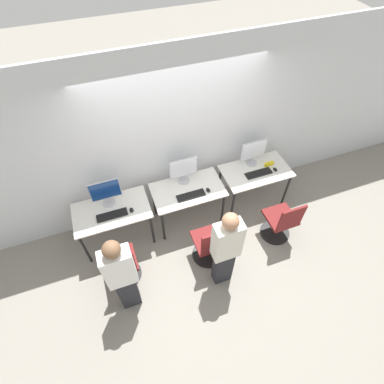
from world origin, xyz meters
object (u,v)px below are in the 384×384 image
object	(u,v)px
office_chair_left	(122,266)
office_chair_right	(281,222)
mouse_center	(208,190)
keyboard_left	(112,215)
person_left	(122,275)
monitor_left	(106,192)
keyboard_right	(259,173)
mouse_left	(132,210)
monitor_right	(253,152)
monitor_center	(183,170)
keyboard_center	(191,196)
mouse_right	(275,169)
office_chair_center	(210,245)
person_center	(226,249)

from	to	relation	value
office_chair_left	office_chair_right	xyz separation A→B (m)	(2.49, -0.11, 0.00)
mouse_center	office_chair_right	size ratio (longest dim) A/B	0.10
keyboard_left	person_left	xyz separation A→B (m)	(-0.04, -1.00, 0.09)
monitor_left	keyboard_right	distance (m)	2.40
mouse_left	monitor_right	bearing A→B (deg)	8.08
monitor_center	keyboard_center	size ratio (longest dim) A/B	1.04
monitor_center	mouse_center	size ratio (longest dim) A/B	5.11
mouse_center	monitor_right	xyz separation A→B (m)	(0.90, 0.32, 0.23)
office_chair_left	person_left	distance (m)	0.60
mouse_left	monitor_right	world-z (taller)	monitor_right
mouse_left	mouse_right	world-z (taller)	same
mouse_left	keyboard_right	bearing A→B (deg)	0.91
mouse_right	office_chair_right	bearing A→B (deg)	-107.30
monitor_left	office_chair_right	size ratio (longest dim) A/B	0.51
monitor_center	keyboard_center	distance (m)	0.41
mouse_left	office_chair_center	bearing A→B (deg)	-37.26
mouse_center	office_chair_right	bearing A→B (deg)	-36.23
monitor_left	office_chair_left	bearing A→B (deg)	-93.46
keyboard_center	person_center	bearing A→B (deg)	-84.75
monitor_left	keyboard_center	bearing A→B (deg)	-13.76
mouse_left	monitor_left	bearing A→B (deg)	137.39
monitor_left	person_left	distance (m)	1.25
keyboard_left	office_chair_right	bearing A→B (deg)	-16.97
mouse_center	office_chair_center	size ratio (longest dim) A/B	0.10
person_center	keyboard_center	bearing A→B (deg)	95.25
monitor_center	person_left	bearing A→B (deg)	-133.73
person_center	monitor_center	bearing A→B (deg)	94.00
monitor_right	office_chair_right	world-z (taller)	monitor_right
keyboard_center	mouse_right	distance (m)	1.48
keyboard_left	keyboard_center	world-z (taller)	same
keyboard_right	mouse_left	bearing A→B (deg)	-179.09
keyboard_right	mouse_right	bearing A→B (deg)	-3.81
person_left	mouse_right	size ratio (longest dim) A/B	17.35
keyboard_left	mouse_right	world-z (taller)	mouse_right
mouse_center	mouse_left	bearing A→B (deg)	178.72
office_chair_left	mouse_right	distance (m)	2.82
mouse_left	office_chair_right	xyz separation A→B (m)	(2.15, -0.73, -0.38)
keyboard_left	monitor_center	bearing A→B (deg)	13.67
mouse_left	person_left	world-z (taller)	person_left
person_left	office_chair_center	size ratio (longest dim) A/B	1.72
person_center	monitor_right	xyz separation A→B (m)	(1.09, 1.39, 0.14)
keyboard_right	person_center	bearing A→B (deg)	-134.12
keyboard_left	monitor_right	bearing A→B (deg)	6.86
monitor_right	keyboard_left	bearing A→B (deg)	-173.14
mouse_center	office_chair_right	world-z (taller)	office_chair_right
person_center	keyboard_left	bearing A→B (deg)	139.38
mouse_center	office_chair_center	bearing A→B (deg)	-108.85
office_chair_center	person_center	bearing A→B (deg)	-82.09
person_left	keyboard_right	world-z (taller)	person_left
monitor_center	keyboard_right	bearing A→B (deg)	-12.65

